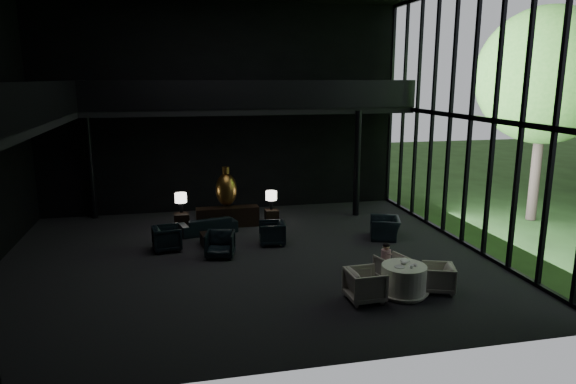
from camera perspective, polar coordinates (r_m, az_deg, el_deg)
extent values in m
cube|color=black|center=(15.19, -4.63, -7.42)|extent=(14.00, 12.00, 0.02)
cube|color=black|center=(20.28, -7.18, 9.15)|extent=(14.00, 0.04, 8.00)
cube|color=black|center=(8.45, 0.45, 4.50)|extent=(14.00, 0.04, 8.00)
cube|color=black|center=(14.80, -28.77, 6.45)|extent=(2.00, 12.00, 0.25)
cube|color=black|center=(19.40, -3.92, 9.06)|extent=(12.00, 2.00, 0.25)
cube|color=black|center=(14.51, -25.20, 9.10)|extent=(0.06, 12.00, 1.00)
cube|color=black|center=(18.39, -3.48, 10.74)|extent=(12.00, 0.06, 1.00)
cylinder|color=black|center=(20.36, -21.11, 2.74)|extent=(0.24, 0.24, 4.00)
cylinder|color=black|center=(19.60, 7.68, 3.13)|extent=(0.24, 0.24, 4.00)
cylinder|color=#382D23|center=(20.83, 25.97, 3.77)|extent=(0.36, 0.36, 4.90)
sphere|color=#2B5E21|center=(20.65, 26.73, 11.46)|extent=(4.80, 4.80, 4.80)
cube|color=black|center=(18.37, -6.72, -2.76)|extent=(2.21, 0.50, 0.70)
ellipsoid|color=#B58937|center=(18.37, -6.87, 0.25)|extent=(0.76, 0.76, 1.17)
cylinder|color=#B58937|center=(18.24, -6.93, 2.42)|extent=(0.26, 0.26, 0.24)
cube|color=black|center=(18.30, -11.71, -3.21)|extent=(0.52, 0.52, 0.57)
cylinder|color=black|center=(18.35, -11.78, -1.67)|extent=(0.12, 0.12, 0.36)
cylinder|color=white|center=(18.27, -11.83, -0.63)|extent=(0.41, 0.41, 0.33)
cube|color=black|center=(18.65, -1.83, -2.74)|extent=(0.47, 0.47, 0.51)
cylinder|color=black|center=(18.59, -1.87, -1.41)|extent=(0.12, 0.12, 0.35)
cylinder|color=white|center=(18.51, -1.88, -0.40)|extent=(0.40, 0.40, 0.32)
imported|color=black|center=(17.69, -8.87, -3.46)|extent=(1.82, 0.89, 0.68)
imported|color=black|center=(16.17, -13.30, -4.78)|extent=(0.94, 0.99, 0.91)
imported|color=black|center=(16.30, -1.79, -4.39)|extent=(0.87, 0.92, 0.86)
imported|color=black|center=(15.29, -7.56, -5.54)|extent=(1.05, 1.01, 0.91)
imported|color=black|center=(17.20, 10.74, -3.59)|extent=(0.99, 1.22, 0.92)
cube|color=black|center=(16.39, -8.03, -5.28)|extent=(0.97, 0.97, 0.39)
cylinder|color=white|center=(12.97, 12.71, -9.52)|extent=(1.09, 1.09, 0.75)
cone|color=white|center=(13.09, 12.64, -10.83)|extent=(1.23, 1.23, 0.10)
imported|color=#C2B29D|center=(13.84, 11.39, -8.20)|extent=(0.79, 0.77, 0.67)
imported|color=#A5A192|center=(13.38, 16.34, -9.04)|extent=(0.88, 0.91, 0.75)
imported|color=#A59F8F|center=(12.44, 8.58, -9.84)|extent=(0.90, 0.95, 0.95)
cylinder|color=pink|center=(13.72, 10.82, -7.03)|extent=(0.25, 0.25, 0.36)
sphere|color=#D8A884|center=(13.63, 10.87, -5.95)|extent=(0.18, 0.18, 0.18)
ellipsoid|color=black|center=(13.62, 10.87, -5.83)|extent=(0.19, 0.19, 0.13)
cylinder|color=white|center=(12.70, 12.30, -8.13)|extent=(0.32, 0.32, 0.02)
cylinder|color=white|center=(13.14, 12.89, -7.44)|extent=(0.31, 0.31, 0.02)
cylinder|color=white|center=(12.87, 13.79, -7.94)|extent=(0.14, 0.14, 0.01)
cylinder|color=white|center=(12.82, 13.94, -7.86)|extent=(0.10, 0.10, 0.06)
ellipsoid|color=white|center=(12.88, 12.75, -7.70)|extent=(0.15, 0.15, 0.08)
cylinder|color=#99999E|center=(12.67, 13.55, -8.12)|extent=(0.07, 0.07, 0.07)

